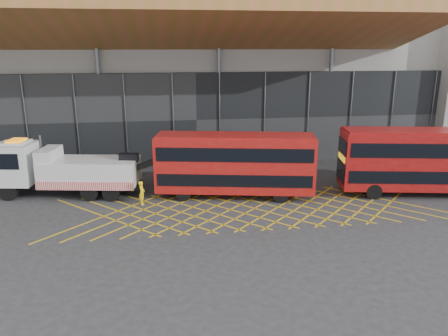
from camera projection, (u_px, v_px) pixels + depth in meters
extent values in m
plane|color=#2A2A2D|center=(181.00, 212.00, 27.89)|extent=(120.00, 120.00, 0.00)
cube|color=gold|center=(104.00, 216.00, 27.23)|extent=(7.16, 7.16, 0.01)
cube|color=gold|center=(104.00, 216.00, 27.23)|extent=(7.16, 7.16, 0.01)
cube|color=gold|center=(130.00, 215.00, 27.45)|extent=(7.16, 7.16, 0.01)
cube|color=gold|center=(130.00, 215.00, 27.45)|extent=(7.16, 7.16, 0.01)
cube|color=gold|center=(156.00, 214.00, 27.67)|extent=(7.16, 7.16, 0.01)
cube|color=gold|center=(156.00, 214.00, 27.67)|extent=(7.16, 7.16, 0.01)
cube|color=gold|center=(181.00, 212.00, 27.88)|extent=(7.16, 7.16, 0.01)
cube|color=gold|center=(181.00, 212.00, 27.88)|extent=(7.16, 7.16, 0.01)
cube|color=gold|center=(206.00, 211.00, 28.10)|extent=(7.16, 7.16, 0.01)
cube|color=gold|center=(206.00, 211.00, 28.10)|extent=(7.16, 7.16, 0.01)
cube|color=gold|center=(230.00, 210.00, 28.32)|extent=(7.16, 7.16, 0.01)
cube|color=gold|center=(230.00, 210.00, 28.32)|extent=(7.16, 7.16, 0.01)
cube|color=gold|center=(254.00, 208.00, 28.54)|extent=(7.16, 7.16, 0.01)
cube|color=gold|center=(254.00, 208.00, 28.54)|extent=(7.16, 7.16, 0.01)
cube|color=gold|center=(278.00, 207.00, 28.76)|extent=(7.16, 7.16, 0.01)
cube|color=gold|center=(278.00, 207.00, 28.76)|extent=(7.16, 7.16, 0.01)
cube|color=gold|center=(302.00, 206.00, 28.98)|extent=(7.16, 7.16, 0.01)
cube|color=gold|center=(302.00, 206.00, 28.98)|extent=(7.16, 7.16, 0.01)
cube|color=gold|center=(325.00, 205.00, 29.20)|extent=(7.16, 7.16, 0.01)
cube|color=gold|center=(325.00, 205.00, 29.20)|extent=(7.16, 7.16, 0.01)
cube|color=gold|center=(347.00, 203.00, 29.42)|extent=(7.16, 7.16, 0.01)
cube|color=gold|center=(347.00, 203.00, 29.42)|extent=(7.16, 7.16, 0.01)
cube|color=gold|center=(370.00, 202.00, 29.63)|extent=(7.16, 7.16, 0.01)
cube|color=gold|center=(370.00, 202.00, 29.63)|extent=(7.16, 7.16, 0.01)
cube|color=gold|center=(392.00, 201.00, 29.85)|extent=(7.16, 7.16, 0.01)
cube|color=gold|center=(392.00, 201.00, 29.85)|extent=(7.16, 7.16, 0.01)
cube|color=gray|center=(189.00, 58.00, 43.76)|extent=(55.00, 14.00, 18.00)
cube|color=black|center=(196.00, 119.00, 38.19)|extent=(55.00, 0.80, 8.00)
cube|color=olive|center=(172.00, 28.00, 32.33)|extent=(40.00, 11.93, 4.07)
cylinder|color=#595B60|center=(101.00, 110.00, 36.63)|extent=(0.36, 0.36, 10.00)
cylinder|color=#595B60|center=(219.00, 108.00, 38.00)|extent=(0.36, 0.36, 10.00)
cylinder|color=#595B60|center=(329.00, 105.00, 39.36)|extent=(0.36, 0.36, 10.00)
cube|color=black|center=(70.00, 185.00, 30.87)|extent=(10.26, 2.75, 0.38)
cube|color=silver|center=(16.00, 163.00, 30.52)|extent=(2.99, 3.08, 2.80)
cube|color=red|center=(0.00, 182.00, 30.93)|extent=(0.73, 2.80, 0.59)
cube|color=orange|center=(16.00, 140.00, 30.06)|extent=(1.17, 1.43, 0.13)
cube|color=silver|center=(90.00, 171.00, 30.55)|extent=(7.02, 3.76, 1.72)
cube|color=red|center=(84.00, 186.00, 29.40)|extent=(6.59, 1.17, 0.59)
cube|color=silver|center=(49.00, 154.00, 30.27)|extent=(1.49, 2.72, 0.75)
cube|color=black|center=(129.00, 157.00, 30.21)|extent=(1.36, 0.74, 0.54)
cube|color=black|center=(145.00, 165.00, 30.33)|extent=(2.38, 0.76, 1.16)
cylinder|color=black|center=(9.00, 192.00, 29.91)|extent=(1.23, 0.57, 1.18)
cylinder|color=black|center=(24.00, 182.00, 32.08)|extent=(1.23, 0.57, 1.18)
cylinder|color=black|center=(111.00, 193.00, 29.75)|extent=(1.23, 0.57, 1.18)
cylinder|color=black|center=(120.00, 182.00, 31.92)|extent=(1.23, 0.57, 1.18)
cylinder|color=#595B60|center=(42.00, 152.00, 31.36)|extent=(0.15, 0.15, 2.37)
cube|color=#9E0F0C|center=(235.00, 163.00, 30.14)|extent=(11.15, 4.55, 3.83)
cube|color=black|center=(235.00, 176.00, 30.39)|extent=(10.73, 4.52, 0.84)
cube|color=black|center=(235.00, 151.00, 29.90)|extent=(10.73, 4.52, 0.94)
cube|color=black|center=(157.00, 174.00, 30.63)|extent=(0.48, 2.19, 1.28)
cube|color=black|center=(156.00, 150.00, 30.16)|extent=(0.48, 2.19, 0.94)
cube|color=yellow|center=(156.00, 161.00, 30.38)|extent=(0.40, 1.74, 0.35)
cube|color=#9E0F0C|center=(235.00, 135.00, 29.60)|extent=(10.89, 4.31, 0.12)
cylinder|color=black|center=(184.00, 194.00, 29.77)|extent=(1.06, 0.49, 1.03)
cylinder|color=black|center=(188.00, 184.00, 31.90)|extent=(1.06, 0.49, 1.03)
cylinder|color=black|center=(281.00, 195.00, 29.45)|extent=(1.06, 0.49, 1.03)
cylinder|color=black|center=(279.00, 185.00, 31.58)|extent=(1.06, 0.49, 1.03)
cube|color=maroon|center=(424.00, 159.00, 30.57)|extent=(11.73, 4.65, 4.04)
cube|color=black|center=(422.00, 172.00, 30.83)|extent=(11.29, 4.63, 0.88)
cube|color=black|center=(426.00, 147.00, 30.31)|extent=(11.29, 4.63, 0.99)
cube|color=black|center=(341.00, 171.00, 31.02)|extent=(0.48, 2.31, 1.35)
cube|color=black|center=(343.00, 146.00, 30.51)|extent=(0.48, 2.31, 0.99)
cube|color=yellow|center=(342.00, 157.00, 30.74)|extent=(0.39, 1.84, 0.36)
cube|color=maroon|center=(428.00, 131.00, 30.00)|extent=(11.47, 4.40, 0.12)
cylinder|color=black|center=(374.00, 192.00, 30.12)|extent=(1.12, 0.50, 1.08)
cylinder|color=black|center=(365.00, 181.00, 32.38)|extent=(1.12, 0.50, 1.08)
imported|color=yellow|center=(142.00, 193.00, 29.06)|extent=(0.40, 0.60, 1.62)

